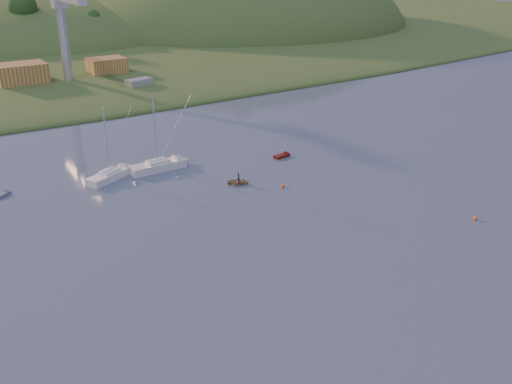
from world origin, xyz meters
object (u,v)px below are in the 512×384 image
sailboat_near (158,165)px  sailboat_far (110,175)px  grey_dinghy (5,193)px  canoe (239,182)px  red_tender (285,155)px

sailboat_near → sailboat_far: size_ratio=1.11×
sailboat_far → grey_dinghy: 14.61m
sailboat_far → grey_dinghy: sailboat_far is taller
sailboat_far → canoe: sailboat_far is taller
sailboat_near → grey_dinghy: (-21.92, 2.67, -0.58)m
sailboat_near → red_tender: bearing=-17.0°
canoe → red_tender: bearing=-36.5°
sailboat_near → red_tender: (20.35, -5.44, -0.54)m
grey_dinghy → red_tender: bearing=-47.5°
sailboat_far → canoe: bearing=-65.3°
sailboat_near → sailboat_far: sailboat_near is taller
sailboat_near → sailboat_far: (-7.50, 0.35, -0.06)m
sailboat_far → grey_dinghy: (-14.41, 2.32, -0.52)m
sailboat_near → red_tender: sailboat_near is taller
sailboat_near → red_tender: size_ratio=3.47×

